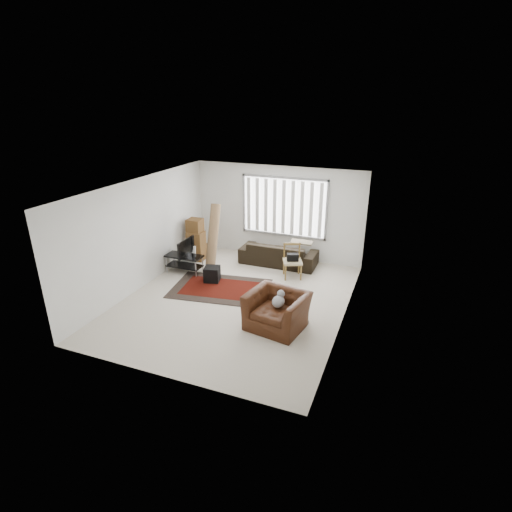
{
  "coord_description": "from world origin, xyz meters",
  "views": [
    {
      "loc": [
        3.48,
        -7.63,
        4.47
      ],
      "look_at": [
        0.37,
        0.33,
        1.05
      ],
      "focal_mm": 28.0,
      "sensor_mm": 36.0,
      "label": 1
    }
  ],
  "objects_px": {
    "tv_stand": "(184,260)",
    "armchair": "(277,308)",
    "side_chair": "(293,260)",
    "moving_boxes": "(196,241)",
    "sofa": "(279,250)"
  },
  "relations": [
    {
      "from": "moving_boxes",
      "to": "sofa",
      "type": "relative_size",
      "value": 0.56
    },
    {
      "from": "moving_boxes",
      "to": "armchair",
      "type": "distance_m",
      "value": 4.32
    },
    {
      "from": "sofa",
      "to": "armchair",
      "type": "distance_m",
      "value": 3.38
    },
    {
      "from": "tv_stand",
      "to": "sofa",
      "type": "distance_m",
      "value": 2.65
    },
    {
      "from": "side_chair",
      "to": "armchair",
      "type": "height_order",
      "value": "side_chair"
    },
    {
      "from": "side_chair",
      "to": "armchair",
      "type": "bearing_deg",
      "value": -104.38
    },
    {
      "from": "tv_stand",
      "to": "armchair",
      "type": "xyz_separation_m",
      "value": [
        3.21,
        -1.71,
        0.07
      ]
    },
    {
      "from": "moving_boxes",
      "to": "armchair",
      "type": "height_order",
      "value": "moving_boxes"
    },
    {
      "from": "moving_boxes",
      "to": "sofa",
      "type": "bearing_deg",
      "value": 12.82
    },
    {
      "from": "tv_stand",
      "to": "side_chair",
      "type": "height_order",
      "value": "side_chair"
    },
    {
      "from": "moving_boxes",
      "to": "armchair",
      "type": "xyz_separation_m",
      "value": [
        3.39,
        -2.68,
        -0.13
      ]
    },
    {
      "from": "sofa",
      "to": "moving_boxes",
      "type": "bearing_deg",
      "value": 12.61
    },
    {
      "from": "tv_stand",
      "to": "moving_boxes",
      "type": "distance_m",
      "value": 1.01
    },
    {
      "from": "moving_boxes",
      "to": "armchair",
      "type": "relative_size",
      "value": 0.92
    },
    {
      "from": "tv_stand",
      "to": "side_chair",
      "type": "xyz_separation_m",
      "value": [
        2.8,
        0.79,
        0.13
      ]
    }
  ]
}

